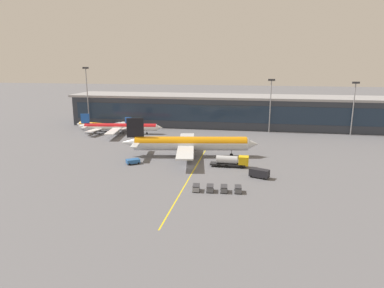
{
  "coord_description": "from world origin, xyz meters",
  "views": [
    {
      "loc": [
        17.26,
        -92.51,
        29.17
      ],
      "look_at": [
        -0.72,
        9.65,
        4.5
      ],
      "focal_mm": 32.54,
      "sensor_mm": 36.0,
      "label": 1
    }
  ],
  "objects": [
    {
      "name": "baggage_cart_3",
      "position": [
        14.66,
        -17.06,
        0.78
      ],
      "size": [
        1.81,
        2.76,
        1.48
      ],
      "color": "#595B60",
      "rests_on": "ground_plane"
    },
    {
      "name": "baggage_cart_0",
      "position": [
        5.09,
        -17.82,
        0.78
      ],
      "size": [
        1.81,
        2.76,
        1.48
      ],
      "color": "gray",
      "rests_on": "ground_plane"
    },
    {
      "name": "apron_light_mast_1",
      "position": [
        24.34,
        54.97,
        13.08
      ],
      "size": [
        2.8,
        0.5,
        22.24
      ],
      "color": "gray",
      "rests_on": "ground_plane"
    },
    {
      "name": "apron_light_mast_2",
      "position": [
        -56.8,
        54.97,
        15.44
      ],
      "size": [
        2.8,
        0.5,
        26.8
      ],
      "color": "gray",
      "rests_on": "ground_plane"
    },
    {
      "name": "commuter_jet_far",
      "position": [
        -36.44,
        41.17,
        2.9
      ],
      "size": [
        35.3,
        28.33,
        8.29
      ],
      "color": "white",
      "rests_on": "ground_plane"
    },
    {
      "name": "ground_plane",
      "position": [
        0.0,
        0.0,
        0.0
      ],
      "size": [
        700.0,
        700.0,
        0.0
      ],
      "primitive_type": "plane",
      "color": "slate"
    },
    {
      "name": "baggage_cart_2",
      "position": [
        11.47,
        -17.31,
        0.78
      ],
      "size": [
        1.81,
        2.76,
        1.48
      ],
      "color": "#595B60",
      "rests_on": "ground_plane"
    },
    {
      "name": "apron_lead_in_line",
      "position": [
        1.92,
        2.0,
        0.0
      ],
      "size": [
        0.84,
        80.0,
        0.01
      ],
      "primitive_type": "cube",
      "rotation": [
        0.0,
        0.0,
        -0.01
      ],
      "color": "yellow",
      "rests_on": "ground_plane"
    },
    {
      "name": "pushback_tug",
      "position": [
        -16.59,
        0.65,
        0.85
      ],
      "size": [
        4.43,
        4.07,
        1.4
      ],
      "color": "#285B9E",
      "rests_on": "ground_plane"
    },
    {
      "name": "commuter_jet_near",
      "position": [
        -44.52,
        44.0,
        2.46
      ],
      "size": [
        29.39,
        23.71,
        6.99
      ],
      "color": "white",
      "rests_on": "ground_plane"
    },
    {
      "name": "terminal_building",
      "position": [
        15.86,
        66.93,
        7.07
      ],
      "size": [
        165.53,
        21.67,
        14.1
      ],
      "color": "#2D333D",
      "rests_on": "ground_plane"
    },
    {
      "name": "crew_van",
      "position": [
        19.45,
        -5.67,
        1.31
      ],
      "size": [
        5.42,
        3.82,
        2.3
      ],
      "color": "black",
      "rests_on": "ground_plane"
    },
    {
      "name": "main_airliner",
      "position": [
        -1.71,
        11.6,
        4.19
      ],
      "size": [
        43.12,
        34.27,
        12.18
      ],
      "color": "silver",
      "rests_on": "ground_plane"
    },
    {
      "name": "apron_light_mast_0",
      "position": [
        56.8,
        54.97,
        12.68
      ],
      "size": [
        2.8,
        0.5,
        21.46
      ],
      "color": "gray",
      "rests_on": "ground_plane"
    },
    {
      "name": "fuel_tanker",
      "position": [
        12.03,
        2.53,
        1.75
      ],
      "size": [
        10.81,
        2.75,
        3.25
      ],
      "color": "#232326",
      "rests_on": "ground_plane"
    },
    {
      "name": "baggage_cart_1",
      "position": [
        8.28,
        -17.56,
        0.78
      ],
      "size": [
        1.81,
        2.76,
        1.48
      ],
      "color": "#595B60",
      "rests_on": "ground_plane"
    }
  ]
}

